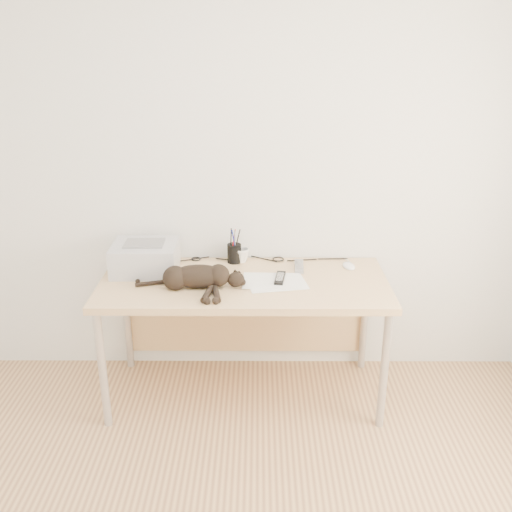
{
  "coord_description": "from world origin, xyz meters",
  "views": [
    {
      "loc": [
        0.08,
        -1.51,
        2.02
      ],
      "look_at": [
        0.07,
        1.34,
        0.91
      ],
      "focal_mm": 40.0,
      "sensor_mm": 36.0,
      "label": 1
    }
  ],
  "objects_px": {
    "desk": "(245,296)",
    "mug": "(241,255)",
    "printer": "(145,257)",
    "mouse": "(349,264)",
    "pen_cup": "(234,253)",
    "cat": "(195,278)"
  },
  "relations": [
    {
      "from": "printer",
      "to": "mouse",
      "type": "height_order",
      "value": "printer"
    },
    {
      "from": "pen_cup",
      "to": "mouse",
      "type": "bearing_deg",
      "value": -6.13
    },
    {
      "from": "cat",
      "to": "pen_cup",
      "type": "height_order",
      "value": "pen_cup"
    },
    {
      "from": "desk",
      "to": "printer",
      "type": "relative_size",
      "value": 4.29
    },
    {
      "from": "desk",
      "to": "mouse",
      "type": "distance_m",
      "value": 0.64
    },
    {
      "from": "cat",
      "to": "printer",
      "type": "bearing_deg",
      "value": 140.61
    },
    {
      "from": "desk",
      "to": "cat",
      "type": "bearing_deg",
      "value": -144.63
    },
    {
      "from": "mug",
      "to": "pen_cup",
      "type": "xyz_separation_m",
      "value": [
        -0.04,
        -0.01,
        0.02
      ]
    },
    {
      "from": "printer",
      "to": "mug",
      "type": "relative_size",
      "value": 4.06
    },
    {
      "from": "printer",
      "to": "pen_cup",
      "type": "relative_size",
      "value": 1.75
    },
    {
      "from": "mug",
      "to": "desk",
      "type": "bearing_deg",
      "value": -83.54
    },
    {
      "from": "mug",
      "to": "pen_cup",
      "type": "bearing_deg",
      "value": -171.76
    },
    {
      "from": "desk",
      "to": "mouse",
      "type": "xyz_separation_m",
      "value": [
        0.61,
        0.11,
        0.15
      ]
    },
    {
      "from": "desk",
      "to": "mug",
      "type": "bearing_deg",
      "value": 96.46
    },
    {
      "from": "mug",
      "to": "printer",
      "type": "bearing_deg",
      "value": -165.64
    },
    {
      "from": "cat",
      "to": "mug",
      "type": "height_order",
      "value": "cat"
    },
    {
      "from": "pen_cup",
      "to": "mug",
      "type": "bearing_deg",
      "value": 8.24
    },
    {
      "from": "printer",
      "to": "pen_cup",
      "type": "bearing_deg",
      "value": 14.86
    },
    {
      "from": "desk",
      "to": "mug",
      "type": "xyz_separation_m",
      "value": [
        -0.02,
        0.19,
        0.18
      ]
    },
    {
      "from": "mug",
      "to": "pen_cup",
      "type": "relative_size",
      "value": 0.43
    },
    {
      "from": "printer",
      "to": "cat",
      "type": "relative_size",
      "value": 0.62
    },
    {
      "from": "printer",
      "to": "cat",
      "type": "height_order",
      "value": "printer"
    }
  ]
}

